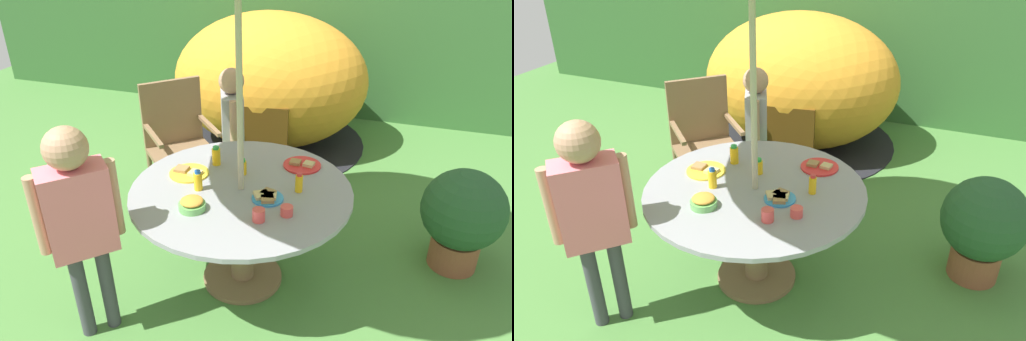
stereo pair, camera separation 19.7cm
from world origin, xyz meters
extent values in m
cube|color=#477A38|center=(0.00, 0.00, -0.01)|extent=(10.00, 10.00, 0.02)
cube|color=#33602D|center=(0.00, 3.36, 0.82)|extent=(9.00, 0.70, 1.64)
cylinder|color=brown|center=(0.00, 0.00, 0.01)|extent=(0.52, 0.52, 0.03)
cylinder|color=brown|center=(0.00, 0.00, 0.33)|extent=(0.15, 0.15, 0.67)
cylinder|color=gray|center=(0.00, 0.00, 0.68)|extent=(1.34, 1.34, 0.03)
cylinder|color=#B7AD8C|center=(0.00, 0.00, 1.15)|extent=(0.04, 0.04, 2.29)
cylinder|color=brown|center=(-0.79, 0.49, 0.20)|extent=(0.04, 0.04, 0.40)
cylinder|color=brown|center=(-0.47, 0.81, 0.20)|extent=(0.04, 0.04, 0.40)
cylinder|color=brown|center=(-1.10, 0.80, 0.20)|extent=(0.04, 0.04, 0.40)
cylinder|color=brown|center=(-0.77, 1.12, 0.20)|extent=(0.04, 0.04, 0.40)
cube|color=brown|center=(-0.78, 0.80, 0.42)|extent=(0.69, 0.69, 0.04)
cube|color=brown|center=(-0.93, 0.96, 0.71)|extent=(0.38, 0.37, 0.54)
cube|color=brown|center=(-0.95, 0.64, 0.64)|extent=(0.36, 0.37, 0.03)
cube|color=brown|center=(-0.62, 0.96, 0.64)|extent=(0.36, 0.37, 0.03)
ellipsoid|color=orange|center=(-0.43, 2.12, 0.66)|extent=(2.10, 1.75, 1.32)
cylinder|color=black|center=(-0.43, 2.12, 0.01)|extent=(2.19, 2.19, 0.01)
cube|color=#4B310D|center=(-0.33, 1.39, 0.36)|extent=(0.54, 0.10, 0.60)
cylinder|color=brown|center=(1.33, 0.57, 0.11)|extent=(0.32, 0.32, 0.22)
sphere|color=#234C28|center=(1.33, 0.57, 0.45)|extent=(0.54, 0.54, 0.54)
cylinder|color=#3F3F47|center=(-0.41, 0.96, 0.26)|extent=(0.07, 0.07, 0.51)
cylinder|color=#3F3F47|center=(-0.36, 0.84, 0.26)|extent=(0.07, 0.07, 0.51)
cube|color=#99999E|center=(-0.39, 0.90, 0.73)|extent=(0.27, 0.34, 0.43)
cylinder|color=tan|center=(-0.45, 1.06, 0.75)|extent=(0.06, 0.06, 0.39)
cylinder|color=tan|center=(-0.32, 0.75, 0.75)|extent=(0.06, 0.06, 0.39)
sphere|color=tan|center=(-0.39, 0.90, 1.04)|extent=(0.19, 0.19, 0.19)
cylinder|color=#3F3F47|center=(-0.70, -0.71, 0.29)|extent=(0.08, 0.08, 0.58)
cylinder|color=#3F3F47|center=(-0.60, -0.61, 0.29)|extent=(0.08, 0.08, 0.58)
cube|color=#EA727F|center=(-0.65, -0.66, 0.82)|extent=(0.37, 0.37, 0.49)
cylinder|color=tan|center=(-0.78, -0.80, 0.85)|extent=(0.06, 0.06, 0.44)
cylinder|color=tan|center=(-0.52, -0.53, 0.85)|extent=(0.06, 0.06, 0.44)
sphere|color=tan|center=(-0.65, -0.66, 1.18)|extent=(0.22, 0.22, 0.22)
cylinder|color=#66B259|center=(-0.19, -0.30, 0.71)|extent=(0.15, 0.15, 0.04)
ellipsoid|color=gold|center=(-0.19, -0.30, 0.75)|extent=(0.13, 0.13, 0.04)
cylinder|color=yellow|center=(-0.37, 0.07, 0.70)|extent=(0.25, 0.25, 0.01)
cube|color=tan|center=(-0.32, 0.06, 0.72)|extent=(0.08, 0.08, 0.02)
cube|color=#9E7547|center=(-0.43, 0.08, 0.72)|extent=(0.08, 0.08, 0.02)
cylinder|color=#338CD8|center=(0.19, -0.07, 0.70)|extent=(0.19, 0.19, 0.01)
cube|color=tan|center=(0.20, -0.06, 0.72)|extent=(0.08, 0.08, 0.02)
cube|color=#9E7547|center=(0.18, -0.03, 0.72)|extent=(0.09, 0.09, 0.02)
cube|color=tan|center=(0.15, -0.07, 0.72)|extent=(0.11, 0.11, 0.02)
cube|color=#9E7547|center=(0.19, -0.10, 0.72)|extent=(0.09, 0.09, 0.02)
cylinder|color=red|center=(0.28, 0.39, 0.70)|extent=(0.25, 0.25, 0.01)
cube|color=tan|center=(0.33, 0.39, 0.72)|extent=(0.07, 0.07, 0.02)
cube|color=#9E7547|center=(0.24, 0.39, 0.72)|extent=(0.07, 0.07, 0.02)
cylinder|color=yellow|center=(-0.26, 0.25, 0.75)|extent=(0.06, 0.06, 0.11)
cylinder|color=green|center=(-0.26, 0.25, 0.81)|extent=(0.04, 0.04, 0.02)
cylinder|color=yellow|center=(-0.05, 0.17, 0.74)|extent=(0.05, 0.05, 0.09)
cylinder|color=green|center=(-0.05, 0.17, 0.79)|extent=(0.04, 0.04, 0.02)
cylinder|color=yellow|center=(-0.24, -0.09, 0.75)|extent=(0.05, 0.05, 0.11)
cylinder|color=blue|center=(-0.24, -0.09, 0.81)|extent=(0.04, 0.04, 0.02)
cylinder|color=yellow|center=(0.34, 0.07, 0.75)|extent=(0.05, 0.05, 0.11)
cylinder|color=red|center=(0.34, 0.07, 0.81)|extent=(0.03, 0.03, 0.02)
cylinder|color=#E04C47|center=(0.33, -0.19, 0.72)|extent=(0.07, 0.07, 0.06)
cylinder|color=#E04C47|center=(0.20, -0.29, 0.73)|extent=(0.07, 0.07, 0.07)
camera|label=1|loc=(0.84, -2.36, 2.19)|focal=34.09mm
camera|label=2|loc=(1.03, -2.30, 2.19)|focal=34.09mm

